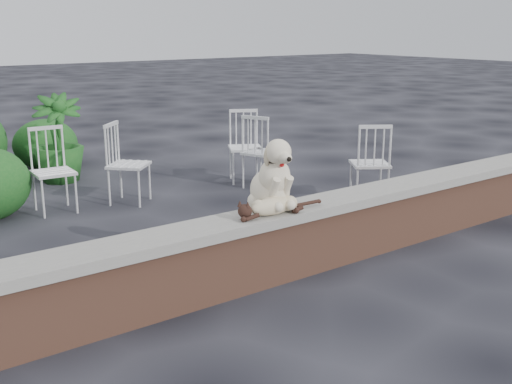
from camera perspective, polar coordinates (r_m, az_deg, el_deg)
ground at (r=5.64m, az=6.80°, el=-6.24°), size 60.00×60.00×0.00m
brick_wall at (r=5.56m, az=6.87°, el=-3.84°), size 6.00×0.30×0.50m
capstone at (r=5.47m, az=6.97°, el=-0.96°), size 6.20×0.40×0.08m
dog at (r=5.05m, az=1.28°, el=1.79°), size 0.46×0.57×0.60m
cat at (r=4.94m, az=1.60°, el=-1.15°), size 0.97×0.35×0.16m
chair_d at (r=8.32m, az=-0.98°, el=4.14°), size 0.76×0.76×0.94m
chair_a at (r=7.45m, az=-11.47°, el=2.55°), size 0.79×0.79×0.94m
chair_e at (r=8.02m, az=0.59°, el=3.74°), size 0.74×0.74×0.94m
chair_b at (r=7.28m, az=-17.90°, el=1.84°), size 0.60×0.60×0.94m
chair_c at (r=7.48m, az=10.29°, el=2.66°), size 0.78×0.78×0.94m
potted_plant_b at (r=8.70m, az=-17.52°, el=4.66°), size 0.82×0.82×1.16m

